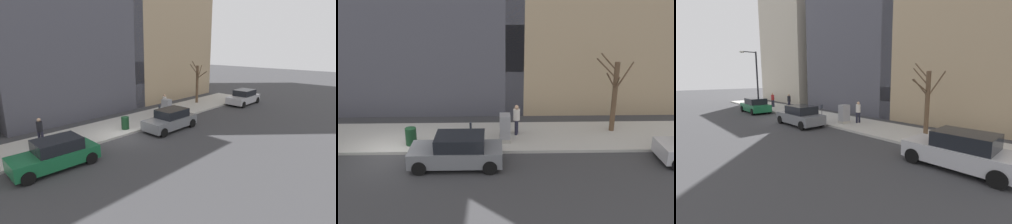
{
  "view_description": "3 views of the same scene",
  "coord_description": "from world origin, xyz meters",
  "views": [
    {
      "loc": [
        -13.81,
        10.37,
        6.11
      ],
      "look_at": [
        -0.41,
        -3.9,
        1.07
      ],
      "focal_mm": 28.0,
      "sensor_mm": 36.0,
      "label": 1
    },
    {
      "loc": [
        -16.79,
        -5.16,
        7.99
      ],
      "look_at": [
        1.8,
        -5.62,
        1.56
      ],
      "focal_mm": 40.0,
      "sensor_mm": 36.0,
      "label": 2
    },
    {
      "loc": [
        -10.36,
        -18.0,
        3.63
      ],
      "look_at": [
        1.78,
        -5.03,
        0.91
      ],
      "focal_mm": 24.0,
      "sensor_mm": 36.0,
      "label": 3
    }
  ],
  "objects": [
    {
      "name": "utility_box",
      "position": [
        1.3,
        -5.55,
        0.85
      ],
      "size": [
        0.83,
        0.61,
        1.43
      ],
      "color": "#A8A399",
      "rests_on": "sidewalk"
    },
    {
      "name": "parked_car_green",
      "position": [
        -1.23,
        5.3,
        0.74
      ],
      "size": [
        2.06,
        4.27,
        1.52
      ],
      "rotation": [
        0.0,
        0.0,
        -0.04
      ],
      "color": "#196038",
      "rests_on": "ground"
    },
    {
      "name": "sidewalk",
      "position": [
        2.0,
        0.0,
        0.07
      ],
      "size": [
        4.0,
        36.0,
        0.15
      ],
      "primitive_type": "cube",
      "color": "#B2AFA8",
      "rests_on": "ground"
    },
    {
      "name": "trash_bin",
      "position": [
        0.9,
        -0.76,
        0.6
      ],
      "size": [
        0.56,
        0.56,
        0.9
      ],
      "primitive_type": "cylinder",
      "color": "#14381E",
      "rests_on": "sidewalk"
    },
    {
      "name": "parking_meter",
      "position": [
        0.45,
        -3.84,
        0.98
      ],
      "size": [
        0.14,
        0.1,
        1.35
      ],
      "color": "slate",
      "rests_on": "sidewalk"
    },
    {
      "name": "parked_car_silver",
      "position": [
        -1.06,
        -14.87,
        0.74
      ],
      "size": [
        1.93,
        4.2,
        1.52
      ],
      "rotation": [
        0.0,
        0.0,
        -0.0
      ],
      "color": "#B7B7BC",
      "rests_on": "ground"
    },
    {
      "name": "bare_tree",
      "position": [
        2.58,
        -11.54,
        2.27
      ],
      "size": [
        1.57,
        2.05,
        4.38
      ],
      "color": "brown",
      "rests_on": "sidewalk"
    },
    {
      "name": "ground_plane",
      "position": [
        0.0,
        0.0,
        0.0
      ],
      "size": [
        120.0,
        120.0,
        0.0
      ],
      "primitive_type": "plane",
      "color": "#38383A"
    },
    {
      "name": "parked_car_grey",
      "position": [
        -1.21,
        -3.32,
        0.74
      ],
      "size": [
        1.93,
        4.2,
        1.52
      ],
      "rotation": [
        0.0,
        0.0,
        -0.0
      ],
      "color": "slate",
      "rests_on": "ground"
    },
    {
      "name": "pedestrian_near_meter",
      "position": [
        2.18,
        -6.2,
        1.09
      ],
      "size": [
        0.39,
        0.36,
        1.66
      ],
      "rotation": [
        0.0,
        0.0,
        6.06
      ],
      "color": "#1E1E2D",
      "rests_on": "sidewalk"
    },
    {
      "name": "pedestrian_midblock",
      "position": [
        2.32,
        4.65,
        1.09
      ],
      "size": [
        0.37,
        0.36,
        1.66
      ],
      "rotation": [
        0.0,
        0.0,
        0.54
      ],
      "color": "#1E1E2D",
      "rests_on": "sidewalk"
    }
  ]
}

